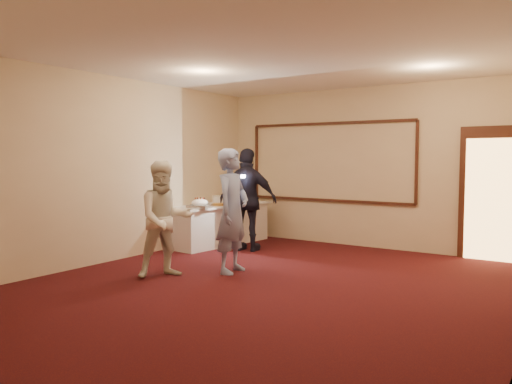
% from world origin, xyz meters
% --- Properties ---
extents(floor, '(7.00, 7.00, 0.00)m').
position_xyz_m(floor, '(0.00, 0.00, 0.00)').
color(floor, black).
rests_on(floor, ground).
extents(room_walls, '(6.04, 7.04, 3.02)m').
position_xyz_m(room_walls, '(0.00, 0.00, 2.03)').
color(room_walls, beige).
rests_on(room_walls, floor).
extents(wall_molding, '(3.45, 0.04, 1.55)m').
position_xyz_m(wall_molding, '(-0.80, 3.47, 1.60)').
color(wall_molding, '#381910').
rests_on(wall_molding, room_walls).
extents(doorway, '(1.05, 0.07, 2.20)m').
position_xyz_m(doorway, '(2.15, 3.45, 1.08)').
color(doorway, '#381910').
rests_on(doorway, floor).
extents(buffet_table, '(1.11, 2.33, 0.77)m').
position_xyz_m(buffet_table, '(-2.56, 2.20, 0.39)').
color(buffet_table, silver).
rests_on(buffet_table, floor).
extents(pavlova_tray, '(0.49, 0.55, 0.18)m').
position_xyz_m(pavlova_tray, '(-2.38, 1.45, 0.85)').
color(pavlova_tray, silver).
rests_on(pavlova_tray, buffet_table).
extents(cupcake_stand, '(0.28, 0.28, 0.41)m').
position_xyz_m(cupcake_stand, '(-2.72, 3.00, 0.92)').
color(cupcake_stand, '#EF5795').
rests_on(cupcake_stand, buffet_table).
extents(plate_stack_a, '(0.21, 0.21, 0.18)m').
position_xyz_m(plate_stack_a, '(-2.55, 2.18, 0.86)').
color(plate_stack_a, white).
rests_on(plate_stack_a, buffet_table).
extents(plate_stack_b, '(0.18, 0.18, 0.15)m').
position_xyz_m(plate_stack_b, '(-2.36, 2.48, 0.85)').
color(plate_stack_b, white).
rests_on(plate_stack_b, buffet_table).
extents(tart, '(0.28, 0.28, 0.06)m').
position_xyz_m(tart, '(-2.34, 1.94, 0.80)').
color(tart, white).
rests_on(tart, buffet_table).
extents(man, '(0.52, 0.71, 1.82)m').
position_xyz_m(man, '(-0.88, 0.41, 0.91)').
color(man, '#8092C6').
rests_on(man, floor).
extents(woman, '(0.94, 1.00, 1.64)m').
position_xyz_m(woman, '(-1.52, -0.33, 0.82)').
color(woman, white).
rests_on(woman, floor).
extents(guest, '(1.16, 0.68, 1.85)m').
position_xyz_m(guest, '(-1.66, 1.93, 0.93)').
color(guest, black).
rests_on(guest, floor).
extents(camera_flash, '(0.07, 0.05, 0.05)m').
position_xyz_m(camera_flash, '(-1.60, 1.70, 1.36)').
color(camera_flash, white).
rests_on(camera_flash, guest).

